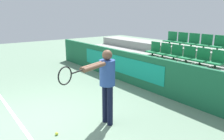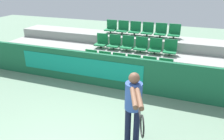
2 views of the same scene
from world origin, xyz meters
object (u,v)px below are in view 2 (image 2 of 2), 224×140
stadium_chair_10 (155,47)px  stadium_chair_12 (111,28)px  stadium_chair_1 (104,61)px  stadium_chair_2 (118,63)px  stadium_chair_4 (149,67)px  stadium_chair_9 (141,46)px  stadium_chair_17 (174,32)px  stadium_chair_13 (123,28)px  stadium_chair_6 (102,42)px  stadium_chair_8 (127,44)px  stadium_chair_16 (161,31)px  stadium_chair_5 (165,69)px  stadium_chair_14 (135,29)px  stadium_chair_15 (147,30)px  stadium_chair_3 (133,65)px  stadium_chair_11 (170,49)px  stadium_chair_0 (90,59)px  stadium_chair_7 (114,43)px  tennis_player (134,104)px

stadium_chair_10 → stadium_chair_12: 2.45m
stadium_chair_1 → stadium_chair_2: bearing=0.0°
stadium_chair_4 → stadium_chair_9: 1.27m
stadium_chair_1 → stadium_chair_17: (2.17, 2.17, 0.74)m
stadium_chair_2 → stadium_chair_13: stadium_chair_13 is taller
stadium_chair_6 → stadium_chair_8: (1.08, 0.00, 0.00)m
stadium_chair_16 → stadium_chair_5: bearing=-76.0°
stadium_chair_10 → stadium_chair_13: stadium_chair_13 is taller
stadium_chair_12 → stadium_chair_13: (0.54, 0.00, 0.00)m
stadium_chair_9 → stadium_chair_4: bearing=-63.5°
stadium_chair_13 → stadium_chair_4: bearing=-53.2°
stadium_chair_2 → stadium_chair_10: (1.08, 1.08, 0.37)m
stadium_chair_8 → stadium_chair_9: bearing=0.0°
stadium_chair_4 → stadium_chair_17: bearing=76.0°
stadium_chair_14 → stadium_chair_15: 0.54m
stadium_chair_3 → stadium_chair_5: bearing=0.0°
stadium_chair_5 → stadium_chair_15: stadium_chair_15 is taller
stadium_chair_2 → stadium_chair_17: stadium_chair_17 is taller
stadium_chair_1 → stadium_chair_4: bearing=0.0°
stadium_chair_11 → stadium_chair_15: (-1.08, 1.08, 0.37)m
stadium_chair_14 → stadium_chair_4: bearing=-63.5°
stadium_chair_0 → stadium_chair_10: stadium_chair_10 is taller
stadium_chair_8 → stadium_chair_17: 1.99m
stadium_chair_2 → stadium_chair_15: size_ratio=1.00×
stadium_chair_7 → stadium_chair_11: same height
stadium_chair_10 → stadium_chair_7: bearing=180.0°
stadium_chair_7 → stadium_chair_10: bearing=0.0°
stadium_chair_0 → tennis_player: 4.07m
stadium_chair_8 → stadium_chair_11: 1.62m
stadium_chair_14 → stadium_chair_13: bearing=180.0°
stadium_chair_0 → stadium_chair_11: size_ratio=1.00×
stadium_chair_2 → stadium_chair_5: 1.62m
stadium_chair_0 → stadium_chair_15: 2.81m
stadium_chair_9 → stadium_chair_3: bearing=-90.0°
stadium_chair_13 → stadium_chair_17: bearing=0.0°
stadium_chair_6 → stadium_chair_11: bearing=0.0°
stadium_chair_5 → stadium_chair_14: (-1.62, 2.17, 0.74)m
stadium_chair_16 → stadium_chair_1: bearing=-126.8°
stadium_chair_2 → stadium_chair_8: bearing=90.0°
stadium_chair_2 → stadium_chair_9: (0.54, 1.08, 0.37)m
stadium_chair_8 → stadium_chair_13: bearing=116.5°
stadium_chair_0 → stadium_chair_7: bearing=63.5°
stadium_chair_7 → stadium_chair_12: stadium_chair_12 is taller
stadium_chair_7 → stadium_chair_14: stadium_chair_14 is taller
stadium_chair_4 → stadium_chair_15: stadium_chair_15 is taller
stadium_chair_6 → stadium_chair_13: (0.54, 1.08, 0.37)m
stadium_chair_3 → stadium_chair_6: stadium_chair_6 is taller
stadium_chair_0 → stadium_chair_9: 1.99m
stadium_chair_3 → stadium_chair_6: (-1.62, 1.08, 0.37)m
stadium_chair_0 → stadium_chair_8: (1.08, 1.08, 0.37)m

